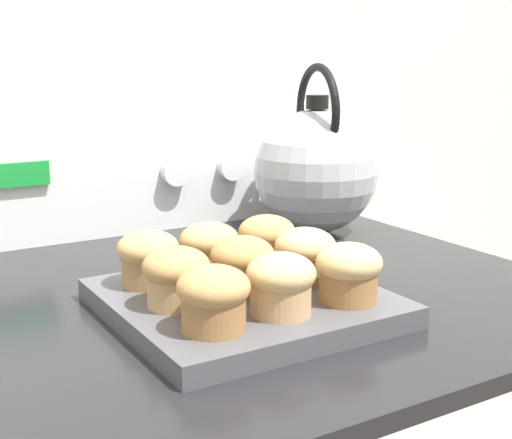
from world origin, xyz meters
name	(u,v)px	position (x,y,z in m)	size (l,w,h in m)	color
wall_back	(107,40)	(0.00, 0.72, 1.20)	(8.00, 0.05, 2.40)	silver
control_panel	(126,172)	(0.00, 0.66, 1.01)	(0.73, 0.07, 0.18)	white
muffin_pan	(243,302)	(-0.03, 0.26, 0.93)	(0.27, 0.27, 0.02)	#4C4C51
muffin_r0_c0	(213,297)	(-0.10, 0.19, 0.97)	(0.07, 0.07, 0.06)	olive
muffin_r0_c1	(281,283)	(-0.03, 0.19, 0.97)	(0.07, 0.07, 0.06)	tan
muffin_r0_c2	(349,271)	(0.05, 0.18, 0.97)	(0.07, 0.07, 0.06)	olive
muffin_r1_c0	(176,276)	(-0.10, 0.26, 0.97)	(0.07, 0.07, 0.06)	tan
muffin_r1_c1	(242,263)	(-0.03, 0.26, 0.97)	(0.07, 0.07, 0.06)	#A37A4C
muffin_r1_c2	(305,254)	(0.05, 0.26, 0.97)	(0.07, 0.07, 0.06)	olive
muffin_r2_c0	(148,257)	(-0.10, 0.34, 0.97)	(0.07, 0.07, 0.06)	#A37A4C
muffin_r2_c1	(210,248)	(-0.03, 0.34, 0.97)	(0.07, 0.07, 0.06)	tan
muffin_r2_c2	(267,239)	(0.05, 0.33, 0.97)	(0.07, 0.07, 0.06)	tan
tea_kettle	(316,169)	(0.24, 0.51, 1.01)	(0.18, 0.22, 0.25)	#ADAFB5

